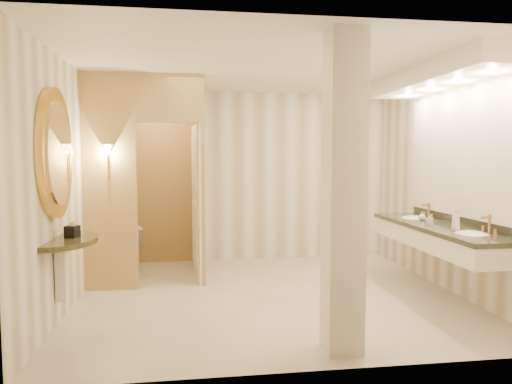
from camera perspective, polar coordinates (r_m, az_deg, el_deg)
The scene contains 16 objects.
floor at distance 5.66m, azimuth 1.66°, elevation -12.72°, with size 4.50×4.50×0.00m, color silver.
ceiling at distance 5.51m, azimuth 1.73°, elevation 15.21°, with size 4.50×4.50×0.00m, color white.
wall_back at distance 7.40m, azimuth -0.88°, elevation 1.93°, with size 4.50×0.02×2.70m, color white.
wall_front at distance 3.47m, azimuth 7.18°, elevation -0.82°, with size 4.50×0.02×2.70m, color white.
wall_left at distance 5.52m, azimuth -22.03°, elevation 0.80°, with size 0.02×4.00×2.70m, color white.
wall_right at distance 6.21m, azimuth 22.65°, elevation 1.14°, with size 0.02×4.00×2.70m, color white.
toilet_closet at distance 6.32m, azimuth -9.77°, elevation 1.78°, with size 1.50×1.55×2.70m.
wall_sconce at distance 5.86m, azimuth -18.01°, elevation 4.83°, with size 0.14×0.14×0.42m.
vanity at distance 5.72m, azimuth 22.42°, elevation 3.69°, with size 0.75×2.49×2.09m.
console_shelf at distance 4.81m, azimuth -23.70°, elevation 0.17°, with size 0.97×0.97×1.93m.
pillar at distance 3.89m, azimuth 10.89°, elevation -0.32°, with size 0.30×0.30×2.70m, color white.
tissue_box at distance 4.87m, azimuth -21.98°, elevation -4.59°, with size 0.11×0.11×0.11m, color black.
toilet at distance 6.97m, azimuth -15.85°, elevation -6.70°, with size 0.39×0.68×0.69m, color white.
soap_bottle_a at distance 5.71m, azimuth 20.89°, elevation -3.23°, with size 0.06×0.06×0.13m, color beige.
soap_bottle_b at distance 6.09m, azimuth 20.04°, elevation -2.83°, with size 0.08×0.08×0.11m, color silver.
soap_bottle_c at distance 5.35m, azimuth 23.69°, elevation -3.26°, with size 0.09×0.09×0.22m, color #C6B28C.
Camera 1 is at (-0.90, -5.34, 1.66)m, focal length 32.00 mm.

